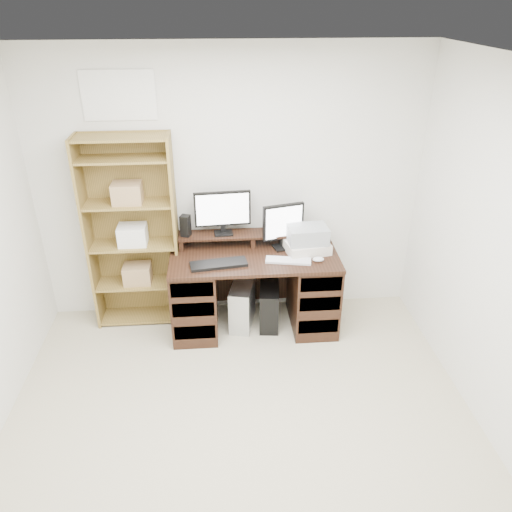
{
  "coord_description": "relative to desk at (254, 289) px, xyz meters",
  "views": [
    {
      "loc": [
        -0.11,
        -2.28,
        2.82
      ],
      "look_at": [
        0.19,
        1.43,
        0.85
      ],
      "focal_mm": 35.0,
      "sensor_mm": 36.0,
      "label": 1
    }
  ],
  "objects": [
    {
      "name": "room",
      "position": [
        -0.19,
        -1.64,
        0.86
      ],
      "size": [
        3.54,
        4.04,
        2.54
      ],
      "color": "#BFB494",
      "rests_on": "ground"
    },
    {
      "name": "desk",
      "position": [
        0.0,
        0.0,
        0.0
      ],
      "size": [
        1.5,
        0.7,
        0.75
      ],
      "color": "black",
      "rests_on": "ground"
    },
    {
      "name": "riser_shelf",
      "position": [
        0.0,
        0.21,
        0.45
      ],
      "size": [
        1.4,
        0.22,
        0.12
      ],
      "color": "black",
      "rests_on": "desk"
    },
    {
      "name": "monitor_wide",
      "position": [
        -0.27,
        0.22,
        0.71
      ],
      "size": [
        0.51,
        0.14,
        0.4
      ],
      "rotation": [
        0.0,
        0.0,
        0.08
      ],
      "color": "black",
      "rests_on": "riser_shelf"
    },
    {
      "name": "monitor_small",
      "position": [
        0.27,
        0.13,
        0.59
      ],
      "size": [
        0.38,
        0.18,
        0.42
      ],
      "rotation": [
        0.0,
        0.0,
        0.25
      ],
      "color": "black",
      "rests_on": "desk"
    },
    {
      "name": "speaker",
      "position": [
        -0.6,
        0.19,
        0.58
      ],
      "size": [
        0.1,
        0.1,
        0.2
      ],
      "primitive_type": "cube",
      "rotation": [
        0.0,
        0.0,
        -0.34
      ],
      "color": "black",
      "rests_on": "riser_shelf"
    },
    {
      "name": "keyboard_black",
      "position": [
        -0.32,
        -0.17,
        0.37
      ],
      "size": [
        0.5,
        0.23,
        0.03
      ],
      "primitive_type": "cube",
      "rotation": [
        0.0,
        0.0,
        0.14
      ],
      "color": "black",
      "rests_on": "desk"
    },
    {
      "name": "keyboard_white",
      "position": [
        0.29,
        -0.15,
        0.37
      ],
      "size": [
        0.41,
        0.19,
        0.02
      ],
      "primitive_type": "cube",
      "rotation": [
        0.0,
        0.0,
        -0.19
      ],
      "color": "silver",
      "rests_on": "desk"
    },
    {
      "name": "mouse",
      "position": [
        0.55,
        -0.17,
        0.38
      ],
      "size": [
        0.11,
        0.08,
        0.04
      ],
      "primitive_type": "ellipsoid",
      "rotation": [
        0.0,
        0.0,
        -0.11
      ],
      "color": "silver",
      "rests_on": "desk"
    },
    {
      "name": "printer",
      "position": [
        0.48,
        0.03,
        0.41
      ],
      "size": [
        0.42,
        0.35,
        0.09
      ],
      "primitive_type": "cube",
      "rotation": [
        0.0,
        0.0,
        0.19
      ],
      "color": "beige",
      "rests_on": "desk"
    },
    {
      "name": "basket",
      "position": [
        0.48,
        0.03,
        0.53
      ],
      "size": [
        0.36,
        0.27,
        0.15
      ],
      "primitive_type": "cube",
      "rotation": [
        0.0,
        0.0,
        0.06
      ],
      "color": "#959B9F",
      "rests_on": "printer"
    },
    {
      "name": "tower_silver",
      "position": [
        -0.11,
        0.02,
        -0.17
      ],
      "size": [
        0.28,
        0.46,
        0.43
      ],
      "primitive_type": "cube",
      "rotation": [
        0.0,
        0.0,
        -0.22
      ],
      "color": "silver",
      "rests_on": "ground"
    },
    {
      "name": "tower_black",
      "position": [
        0.14,
        -0.0,
        -0.19
      ],
      "size": [
        0.22,
        0.42,
        0.41
      ],
      "rotation": [
        0.0,
        0.0,
        -0.11
      ],
      "color": "black",
      "rests_on": "ground"
    },
    {
      "name": "bookshelf",
      "position": [
        -1.08,
        0.21,
        0.53
      ],
      "size": [
        0.8,
        0.3,
        1.8
      ],
      "color": "olive",
      "rests_on": "ground"
    }
  ]
}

